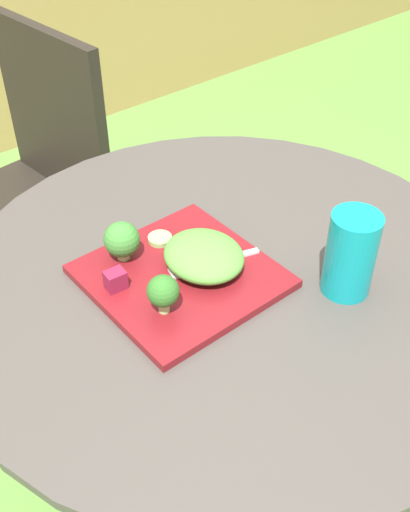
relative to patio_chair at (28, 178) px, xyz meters
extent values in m
plane|color=#568438|center=(-0.02, -0.82, -0.53)|extent=(12.00, 12.00, 0.00)
cylinder|color=#423D38|center=(-0.02, -0.82, 0.22)|extent=(0.90, 0.90, 0.02)
cylinder|color=#423D38|center=(-0.02, -0.82, -0.14)|extent=(0.06, 0.06, 0.70)
cylinder|color=#423D38|center=(-0.02, -0.82, -0.51)|extent=(0.44, 0.44, 0.04)
cube|color=black|center=(-0.09, -0.01, -0.09)|extent=(0.48, 0.48, 0.03)
cube|color=black|center=(0.11, 0.01, 0.15)|extent=(0.07, 0.42, 0.45)
cylinder|color=black|center=(0.07, 0.19, -0.31)|extent=(0.02, 0.02, 0.43)
cylinder|color=black|center=(0.11, -0.17, -0.31)|extent=(0.02, 0.02, 0.43)
cube|color=maroon|center=(-0.09, -0.79, 0.24)|extent=(0.27, 0.27, 0.01)
cylinder|color=#0F8C93|center=(0.10, -0.97, 0.30)|extent=(0.08, 0.08, 0.14)
cylinder|color=#0D777D|center=(0.10, -0.97, 0.28)|extent=(0.07, 0.07, 0.10)
cube|color=silver|center=(-0.01, -0.81, 0.25)|extent=(0.11, 0.04, 0.00)
cube|color=silver|center=(-0.08, -0.79, 0.25)|extent=(0.05, 0.04, 0.00)
ellipsoid|color=#519338|center=(-0.05, -0.80, 0.27)|extent=(0.12, 0.14, 0.05)
cylinder|color=#99B770|center=(-0.14, -0.70, 0.25)|extent=(0.02, 0.02, 0.01)
sphere|color=#38752D|center=(-0.14, -0.70, 0.28)|extent=(0.06, 0.06, 0.06)
cylinder|color=#99B770|center=(-0.16, -0.84, 0.25)|extent=(0.02, 0.02, 0.02)
sphere|color=#2D6623|center=(-0.16, -0.84, 0.28)|extent=(0.05, 0.05, 0.05)
cylinder|color=#8EB766|center=(-0.07, -0.70, 0.25)|extent=(0.04, 0.04, 0.01)
cube|color=maroon|center=(-0.19, -0.75, 0.26)|extent=(0.03, 0.03, 0.03)
camera|label=1|loc=(-0.53, -1.38, 0.89)|focal=43.44mm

